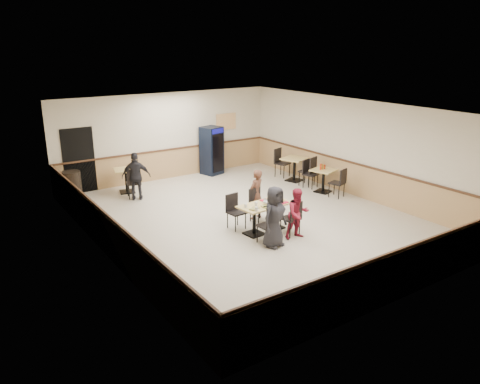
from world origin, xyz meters
TOP-DOWN VIEW (x-y plane):
  - ground at (0.00, 0.00)m, footprint 10.00×10.00m
  - room_shell at (1.78, 2.55)m, footprint 10.00×10.00m
  - main_table at (-0.16, -0.89)m, footprint 1.43×0.81m
  - main_chairs at (-0.21, -0.90)m, footprint 1.35×1.71m
  - diner_woman_left at (-0.53, -1.76)m, footprint 0.82×0.64m
  - diner_woman_right at (0.25, -1.69)m, footprint 0.67×0.55m
  - diner_man_opposite at (0.20, -0.02)m, footprint 0.58×0.46m
  - lone_diner at (-1.88, 3.32)m, footprint 0.94×0.69m
  - tabletop_clutter at (-0.09, -0.94)m, footprint 1.18×0.70m
  - side_table_near at (3.38, 0.69)m, footprint 0.88×0.88m
  - side_table_near_chair_south at (3.38, 0.08)m, footprint 0.55×0.55m
  - side_table_near_chair_north at (3.38, 1.29)m, footprint 0.55×0.55m
  - side_table_far at (3.44, 2.19)m, footprint 0.97×0.97m
  - side_table_far_chair_south at (3.44, 1.54)m, footprint 0.61×0.61m
  - side_table_far_chair_north at (3.44, 2.85)m, footprint 0.61×0.61m
  - condiment_caddy at (3.35, 0.74)m, footprint 0.23×0.06m
  - back_table at (-1.88, 4.20)m, footprint 0.88×0.88m
  - back_table_chair_lone at (-1.88, 3.58)m, footprint 0.55×0.55m
  - pepsi_cooler at (1.54, 4.59)m, footprint 0.80×0.80m
  - trash_bin at (-3.49, 4.55)m, footprint 0.54×0.54m

SIDE VIEW (x-z plane):
  - ground at x=0.00m, z-range 0.00..0.00m
  - trash_bin at x=-3.49m, z-range 0.00..0.86m
  - main_chairs at x=-0.21m, z-range 0.00..0.93m
  - side_table_near_chair_south at x=3.38m, z-range 0.00..0.95m
  - side_table_near_chair_north at x=3.38m, z-range 0.00..0.95m
  - main_table at x=-0.16m, z-range 0.12..0.85m
  - back_table_chair_lone at x=-1.88m, z-range 0.00..0.98m
  - side_table_near at x=3.38m, z-range 0.12..0.88m
  - back_table at x=-1.88m, z-range 0.13..0.90m
  - side_table_far_chair_south at x=3.44m, z-range 0.00..1.04m
  - side_table_far_chair_north at x=3.44m, z-range 0.00..1.04m
  - side_table_far at x=3.44m, z-range 0.14..0.95m
  - room_shell at x=1.78m, z-range -4.42..5.58m
  - diner_woman_right at x=0.25m, z-range 0.00..1.27m
  - diner_man_opposite at x=0.20m, z-range 0.00..1.38m
  - lone_diner at x=-1.88m, z-range 0.00..1.48m
  - diner_woman_left at x=-0.53m, z-range 0.00..1.48m
  - tabletop_clutter at x=-0.09m, z-range 0.70..0.82m
  - condiment_caddy at x=3.35m, z-range 0.74..0.94m
  - pepsi_cooler at x=1.54m, z-range 0.00..1.74m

